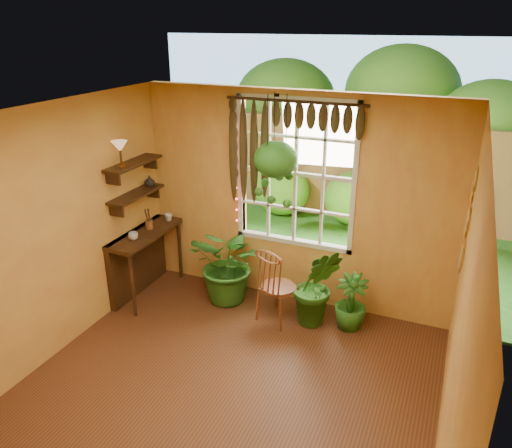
{
  "coord_description": "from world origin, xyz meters",
  "views": [
    {
      "loc": [
        1.84,
        -3.28,
        3.44
      ],
      "look_at": [
        -0.04,
        1.15,
        1.46
      ],
      "focal_mm": 35.0,
      "sensor_mm": 36.0,
      "label": 1
    }
  ],
  "objects": [
    {
      "name": "wall_right",
      "position": [
        2.0,
        0.0,
        1.35
      ],
      "size": [
        0.0,
        4.5,
        4.5
      ],
      "primitive_type": "plane",
      "rotation": [
        1.57,
        0.0,
        -1.57
      ],
      "color": "#E7B84E",
      "rests_on": "floor"
    },
    {
      "name": "cup_b",
      "position": [
        -1.72,
        2.05,
        0.95
      ],
      "size": [
        0.14,
        0.14,
        0.1
      ],
      "primitive_type": "imported",
      "rotation": [
        0.0,
        0.0,
        0.4
      ],
      "color": "beige",
      "rests_on": "counter_ledge"
    },
    {
      "name": "shelf_lower",
      "position": [
        -1.88,
        1.6,
        1.4
      ],
      "size": [
        0.25,
        0.9,
        0.04
      ],
      "primitive_type": "cube",
      "color": "#3B2610",
      "rests_on": "wall_left"
    },
    {
      "name": "hanging_basket",
      "position": [
        -0.12,
        1.89,
        1.92
      ],
      "size": [
        0.5,
        0.5,
        1.29
      ],
      "color": "black",
      "rests_on": "ceiling"
    },
    {
      "name": "potted_plant_right",
      "position": [
        0.88,
        1.85,
        0.35
      ],
      "size": [
        0.39,
        0.39,
        0.69
      ],
      "primitive_type": "imported",
      "rotation": [
        0.0,
        0.0,
        -0.01
      ],
      "color": "#184B14",
      "rests_on": "floor"
    },
    {
      "name": "window",
      "position": [
        0.0,
        2.28,
        1.7
      ],
      "size": [
        1.52,
        0.1,
        1.86
      ],
      "color": "white",
      "rests_on": "wall_back"
    },
    {
      "name": "counter_ledge",
      "position": [
        -1.91,
        1.6,
        0.55
      ],
      "size": [
        0.4,
        1.2,
        0.9
      ],
      "color": "#3B2610",
      "rests_on": "floor"
    },
    {
      "name": "wall_back",
      "position": [
        0.0,
        2.25,
        1.35
      ],
      "size": [
        4.0,
        0.0,
        4.0
      ],
      "primitive_type": "plane",
      "rotation": [
        1.57,
        0.0,
        0.0
      ],
      "color": "#E7B84E",
      "rests_on": "floor"
    },
    {
      "name": "shelf_vase",
      "position": [
        -1.87,
        1.89,
        1.49
      ],
      "size": [
        0.16,
        0.16,
        0.14
      ],
      "primitive_type": "imported",
      "rotation": [
        0.0,
        0.0,
        -0.19
      ],
      "color": "#B2AD99",
      "rests_on": "shelf_lower"
    },
    {
      "name": "ceiling",
      "position": [
        0.0,
        0.0,
        2.7
      ],
      "size": [
        4.5,
        4.5,
        0.0
      ],
      "primitive_type": "plane",
      "rotation": [
        3.14,
        0.0,
        0.0
      ],
      "color": "white",
      "rests_on": "wall_back"
    },
    {
      "name": "tiffany_lamp",
      "position": [
        -1.86,
        1.35,
        2.05
      ],
      "size": [
        0.19,
        0.19,
        0.31
      ],
      "color": "brown",
      "rests_on": "shelf_upper"
    },
    {
      "name": "wall_left",
      "position": [
        -2.0,
        0.0,
        1.35
      ],
      "size": [
        0.0,
        4.5,
        4.5
      ],
      "primitive_type": "plane",
      "rotation": [
        1.57,
        0.0,
        1.57
      ],
      "color": "#E7B84E",
      "rests_on": "floor"
    },
    {
      "name": "brush_jar",
      "position": [
        -1.8,
        1.71,
        1.04
      ],
      "size": [
        0.1,
        0.1,
        0.35
      ],
      "color": "brown",
      "rests_on": "counter_ledge"
    },
    {
      "name": "windsor_chair",
      "position": [
        0.02,
        1.65,
        0.33
      ],
      "size": [
        0.54,
        0.55,
        1.14
      ],
      "rotation": [
        0.0,
        0.0,
        -0.33
      ],
      "color": "brown",
      "rests_on": "floor"
    },
    {
      "name": "string_lights",
      "position": [
        -0.76,
        2.19,
        1.75
      ],
      "size": [
        0.03,
        0.03,
        1.54
      ],
      "primitive_type": null,
      "color": "#FF2633",
      "rests_on": "window"
    },
    {
      "name": "valance_vine",
      "position": [
        -0.08,
        2.16,
        2.28
      ],
      "size": [
        1.7,
        0.12,
        1.1
      ],
      "color": "#3B2610",
      "rests_on": "window"
    },
    {
      "name": "backyard",
      "position": [
        0.24,
        6.87,
        1.28
      ],
      "size": [
        14.0,
        10.0,
        12.0
      ],
      "color": "#205618",
      "rests_on": "ground"
    },
    {
      "name": "cup_a",
      "position": [
        -1.78,
        1.33,
        0.95
      ],
      "size": [
        0.13,
        0.13,
        0.1
      ],
      "primitive_type": "imported",
      "rotation": [
        0.0,
        0.0,
        -0.04
      ],
      "color": "silver",
      "rests_on": "counter_ledge"
    },
    {
      "name": "potted_plant_left",
      "position": [
        -0.7,
        1.85,
        0.53
      ],
      "size": [
        1.09,
        0.99,
        1.06
      ],
      "primitive_type": "imported",
      "rotation": [
        0.0,
        0.0,
        -0.19
      ],
      "color": "#184B14",
      "rests_on": "floor"
    },
    {
      "name": "potted_plant_mid",
      "position": [
        0.48,
        1.77,
        0.51
      ],
      "size": [
        0.66,
        0.59,
        1.02
      ],
      "primitive_type": "imported",
      "rotation": [
        0.0,
        0.0,
        0.28
      ],
      "color": "#184B14",
      "rests_on": "floor"
    },
    {
      "name": "shelf_upper",
      "position": [
        -1.88,
        1.6,
        1.8
      ],
      "size": [
        0.25,
        0.9,
        0.04
      ],
      "primitive_type": "cube",
      "color": "#3B2610",
      "rests_on": "wall_left"
    },
    {
      "name": "wall_plates",
      "position": [
        1.98,
        1.79,
        1.55
      ],
      "size": [
        0.04,
        0.32,
        1.1
      ],
      "primitive_type": null,
      "color": "#FFF6D0",
      "rests_on": "wall_right"
    },
    {
      "name": "floor",
      "position": [
        0.0,
        0.0,
        0.0
      ],
      "size": [
        4.5,
        4.5,
        0.0
      ],
      "primitive_type": "plane",
      "color": "brown",
      "rests_on": "ground"
    }
  ]
}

